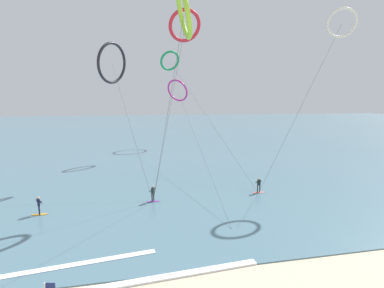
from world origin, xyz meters
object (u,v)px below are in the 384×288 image
object	(u,v)px
surfer_amber	(39,207)
kite_lime	(184,12)
kite_emerald	(170,61)
surfer_coral	(259,186)
kite_magenta	(177,91)
surfer_violet	(153,195)
kite_charcoal	(112,63)
kite_ivory	(342,23)
kite_crimson	(185,26)

from	to	relation	value
surfer_amber	kite_lime	size ratio (longest dim) A/B	0.09
kite_emerald	kite_lime	distance (m)	32.60
surfer_coral	kite_magenta	size ratio (longest dim) A/B	0.04
kite_magenta	surfer_coral	bearing A→B (deg)	139.75
surfer_violet	kite_lime	world-z (taller)	kite_lime
surfer_coral	surfer_amber	world-z (taller)	same
surfer_coral	kite_charcoal	distance (m)	23.40
surfer_violet	kite_emerald	xyz separation A→B (m)	(4.98, 25.96, 16.97)
kite_charcoal	kite_lime	bearing A→B (deg)	57.65
kite_ivory	surfer_coral	bearing A→B (deg)	38.70
surfer_amber	kite_magenta	world-z (taller)	kite_magenta
surfer_coral	kite_emerald	bearing A→B (deg)	97.81
kite_lime	kite_magenta	distance (m)	43.35
surfer_coral	kite_charcoal	world-z (taller)	kite_charcoal
kite_lime	kite_crimson	world-z (taller)	kite_crimson
kite_emerald	kite_charcoal	distance (m)	18.69
kite_emerald	kite_lime	xyz separation A→B (m)	(-2.80, -32.46, -1.24)
surfer_coral	kite_lime	world-z (taller)	kite_lime
kite_emerald	kite_magenta	distance (m)	11.87
surfer_violet	kite_crimson	size ratio (longest dim) A/B	0.09
surfer_amber	kite_charcoal	distance (m)	19.10
kite_emerald	surfer_coral	bearing A→B (deg)	86.45
surfer_amber	kite_lime	xyz separation A→B (m)	(12.44, -5.16, 15.73)
kite_magenta	surfer_amber	bearing A→B (deg)	107.71
surfer_coral	kite_emerald	size ratio (longest dim) A/B	0.06
kite_magenta	kite_lime	bearing A→B (deg)	125.86
surfer_violet	kite_emerald	distance (m)	31.41
kite_charcoal	kite_crimson	distance (m)	11.14
kite_ivory	kite_magenta	distance (m)	37.00
kite_ivory	kite_crimson	size ratio (longest dim) A/B	1.07
surfer_violet	surfer_amber	bearing A→B (deg)	135.42
kite_magenta	kite_emerald	bearing A→B (deg)	117.88
kite_lime	kite_magenta	bearing A→B (deg)	-2.74
kite_lime	kite_emerald	bearing A→B (deg)	-0.12
surfer_amber	kite_crimson	size ratio (longest dim) A/B	0.09
surfer_coral	kite_ivory	distance (m)	21.74
surfer_amber	kite_charcoal	world-z (taller)	kite_charcoal
kite_ivory	kite_magenta	bearing A→B (deg)	-40.14
kite_lime	surfer_violet	bearing A→B (deg)	23.37
surfer_coral	kite_crimson	distance (m)	19.22
kite_crimson	surfer_coral	bearing A→B (deg)	154.44
surfer_violet	kite_crimson	xyz separation A→B (m)	(3.89, 3.03, 17.33)
surfer_coral	surfer_violet	xyz separation A→B (m)	(-11.83, -0.58, 0.00)
kite_emerald	kite_magenta	bearing A→B (deg)	-124.18
kite_ivory	kite_lime	size ratio (longest dim) A/B	1.15
surfer_amber	kite_ivory	distance (m)	38.19
kite_emerald	kite_crimson	bearing A→B (deg)	68.63
surfer_amber	kite_emerald	xyz separation A→B (m)	(15.25, 27.29, 16.97)
kite_lime	kite_crimson	distance (m)	9.80
surfer_violet	kite_crimson	world-z (taller)	kite_crimson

